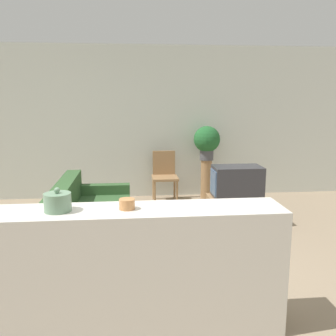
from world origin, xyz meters
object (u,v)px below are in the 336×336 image
(wooden_chair, at_px, (165,174))
(couch, at_px, (90,221))
(potted_plant, at_px, (207,141))
(television, at_px, (237,182))
(decorative_bowl, at_px, (58,202))

(wooden_chair, bearing_deg, couch, -121.45)
(couch, bearing_deg, wooden_chair, 58.55)
(wooden_chair, distance_m, potted_plant, 0.94)
(couch, relative_size, wooden_chair, 2.06)
(television, bearing_deg, potted_plant, 95.86)
(couch, height_order, wooden_chair, wooden_chair)
(couch, distance_m, decorative_bowl, 2.05)
(television, bearing_deg, couch, -167.89)
(potted_plant, bearing_deg, television, -84.14)
(couch, xyz_separation_m, potted_plant, (1.85, 1.85, 0.79))
(potted_plant, xyz_separation_m, decorative_bowl, (-1.86, -3.74, 0.00))
(television, relative_size, decorative_bowl, 3.49)
(television, xyz_separation_m, decorative_bowl, (-2.01, -2.32, 0.42))
(wooden_chair, xyz_separation_m, potted_plant, (0.75, 0.05, 0.57))
(potted_plant, bearing_deg, decorative_bowl, -116.45)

